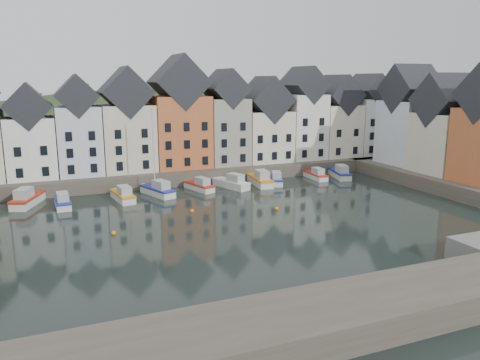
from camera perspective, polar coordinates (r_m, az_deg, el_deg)
ground at (r=51.55m, az=0.98°, el=-5.76°), size 260.00×260.00×0.00m
far_quay at (r=78.93m, az=-7.64°, el=1.21°), size 90.00×16.00×2.00m
right_quay at (r=75.57m, az=26.72°, el=-0.49°), size 14.00×54.00×2.00m
near_wall at (r=29.00m, az=-0.07°, el=-18.68°), size 50.00×6.00×2.00m
hillside at (r=108.32m, az=-10.88°, el=-6.25°), size 153.60×70.40×64.00m
far_terrace at (r=76.79m, az=-5.09°, el=6.90°), size 72.37×8.16×17.78m
right_terrace at (r=77.07m, az=23.96°, el=5.96°), size 8.30×24.25×16.36m
mooring_buoys at (r=54.98m, az=-5.07°, el=-4.49°), size 20.50×5.50×0.50m
boat_a at (r=65.99m, az=-24.52°, el=-2.16°), size 4.41×7.21×2.65m
boat_b at (r=63.44m, az=-20.81°, el=-2.51°), size 2.01×5.84×2.22m
boat_c at (r=64.25m, az=-14.06°, el=-1.86°), size 2.67×6.28×2.34m
boat_d at (r=66.06m, az=-9.93°, el=-1.20°), size 4.03×6.76×12.35m
boat_e at (r=68.39m, az=-4.93°, el=-0.72°), size 3.38×6.03×2.21m
boat_f at (r=69.60m, az=-0.99°, el=-0.39°), size 4.20×6.74×2.48m
boat_g at (r=71.66m, az=2.47°, el=0.02°), size 2.77×7.12×2.67m
boat_h at (r=72.77m, az=4.43°, el=0.07°), size 3.85×6.00×2.21m
boat_i at (r=76.95m, az=9.24°, el=0.59°), size 1.89×5.59×2.13m
boat_j at (r=78.59m, az=12.10°, el=0.80°), size 3.58×6.74×2.47m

